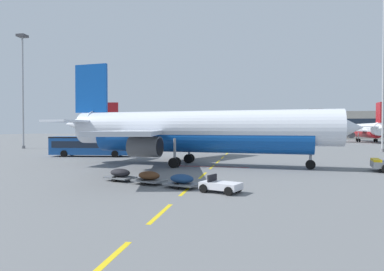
{
  "coord_description": "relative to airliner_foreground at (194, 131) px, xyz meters",
  "views": [
    {
      "loc": [
        22.56,
        -14.68,
        4.2
      ],
      "look_at": [
        14.77,
        26.96,
        3.33
      ],
      "focal_mm": 31.41,
      "sensor_mm": 36.0,
      "label": 1
    }
  ],
  "objects": [
    {
      "name": "terminal_satellite",
      "position": [
        18.26,
        114.22,
        1.59
      ],
      "size": [
        93.52,
        23.71,
        12.66
      ],
      "color": "#9E998E",
      "rests_on": "ground"
    },
    {
      "name": "airliner_foreground",
      "position": [
        0.0,
        0.0,
        0.0
      ],
      "size": [
        34.82,
        34.42,
        12.2
      ],
      "color": "silver",
      "rests_on": "ground"
    },
    {
      "name": "ground",
      "position": [
        24.19,
        17.24,
        -3.95
      ],
      "size": [
        400.0,
        400.0,
        0.0
      ],
      "primitive_type": "plane",
      "color": "slate"
    },
    {
      "name": "airliner_far_right",
      "position": [
        41.11,
        76.17,
        -0.24
      ],
      "size": [
        32.51,
        32.67,
        11.46
      ],
      "color": "white",
      "rests_on": "ground"
    },
    {
      "name": "apron_light_mast_far",
      "position": [
        29.3,
        27.91,
        14.06
      ],
      "size": [
        1.8,
        1.8,
        29.55
      ],
      "color": "slate",
      "rests_on": "ground"
    },
    {
      "name": "apron_paint_markings",
      "position": [
        2.19,
        14.64,
        -3.95
      ],
      "size": [
        8.0,
        94.54,
        0.01
      ],
      "color": "yellow",
      "rests_on": "ground"
    },
    {
      "name": "airliner_mid_left",
      "position": [
        -15.51,
        38.67,
        -0.6
      ],
      "size": [
        29.48,
        28.98,
        10.35
      ],
      "color": "silver",
      "rests_on": "ground"
    },
    {
      "name": "baggage_train",
      "position": [
        0.33,
        -13.8,
        -3.42
      ],
      "size": [
        11.3,
        5.74,
        1.14
      ],
      "color": "silver",
      "rests_on": "ground"
    },
    {
      "name": "apron_light_mast_near",
      "position": [
        -41.26,
        25.53,
        10.99
      ],
      "size": [
        1.8,
        1.8,
        23.91
      ],
      "color": "slate",
      "rests_on": "ground"
    },
    {
      "name": "apron_shuttle_bus",
      "position": [
        -17.48,
        9.38,
        -2.2
      ],
      "size": [
        12.24,
        3.96,
        3.0
      ],
      "color": "#194C99",
      "rests_on": "ground"
    }
  ]
}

